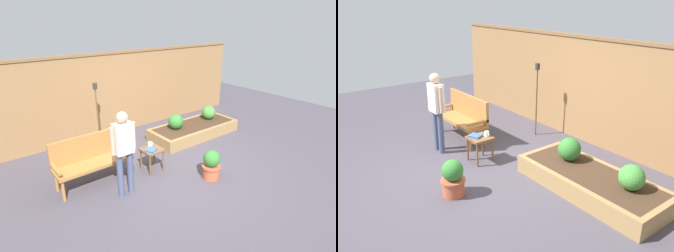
# 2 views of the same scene
# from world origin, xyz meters

# --- Properties ---
(ground_plane) EXTENTS (14.00, 14.00, 0.00)m
(ground_plane) POSITION_xyz_m (0.00, 0.00, 0.00)
(ground_plane) COLOR #47424C
(fence_back) EXTENTS (8.40, 0.14, 2.16)m
(fence_back) POSITION_xyz_m (0.00, 2.60, 1.09)
(fence_back) COLOR olive
(fence_back) RESTS_ON ground_plane
(garden_bench) EXTENTS (1.44, 0.48, 0.94)m
(garden_bench) POSITION_xyz_m (-1.50, 0.63, 0.54)
(garden_bench) COLOR #A87038
(garden_bench) RESTS_ON ground_plane
(side_table) EXTENTS (0.40, 0.40, 0.48)m
(side_table) POSITION_xyz_m (-0.36, 0.28, 0.40)
(side_table) COLOR brown
(side_table) RESTS_ON ground_plane
(cup_on_table) EXTENTS (0.12, 0.09, 0.09)m
(cup_on_table) POSITION_xyz_m (-0.31, 0.41, 0.53)
(cup_on_table) COLOR white
(cup_on_table) RESTS_ON side_table
(book_on_table) EXTENTS (0.27, 0.26, 0.04)m
(book_on_table) POSITION_xyz_m (-0.41, 0.22, 0.50)
(book_on_table) COLOR #38609E
(book_on_table) RESTS_ON side_table
(potted_boxwood) EXTENTS (0.38, 0.38, 0.58)m
(potted_boxwood) POSITION_xyz_m (0.38, -0.69, 0.29)
(potted_boxwood) COLOR #B75638
(potted_boxwood) RESTS_ON ground_plane
(raised_planter_bed) EXTENTS (2.40, 1.00, 0.30)m
(raised_planter_bed) POSITION_xyz_m (1.56, 1.09, 0.15)
(raised_planter_bed) COLOR #997547
(raised_planter_bed) RESTS_ON ground_plane
(shrub_near_bench) EXTENTS (0.38, 0.38, 0.38)m
(shrub_near_bench) POSITION_xyz_m (1.01, 1.17, 0.49)
(shrub_near_bench) COLOR brown
(shrub_near_bench) RESTS_ON raised_planter_bed
(shrub_far_corner) EXTENTS (0.37, 0.37, 0.37)m
(shrub_far_corner) POSITION_xyz_m (2.19, 1.17, 0.49)
(shrub_far_corner) COLOR brown
(shrub_far_corner) RESTS_ON raised_planter_bed
(tiki_torch) EXTENTS (0.10, 0.10, 1.58)m
(tiki_torch) POSITION_xyz_m (-0.72, 1.97, 1.09)
(tiki_torch) COLOR brown
(tiki_torch) RESTS_ON ground_plane
(person_by_bench) EXTENTS (0.47, 0.20, 1.56)m
(person_by_bench) POSITION_xyz_m (-1.21, -0.12, 0.93)
(person_by_bench) COLOR #475170
(person_by_bench) RESTS_ON ground_plane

